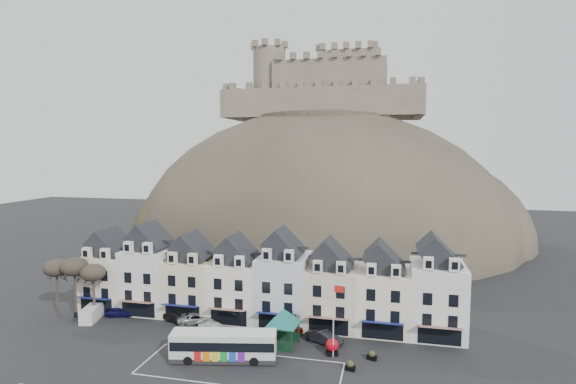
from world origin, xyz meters
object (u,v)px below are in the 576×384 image
(bus_shelter, at_px, (283,317))
(car_navy, at_px, (120,312))
(bus, at_px, (224,344))
(car_black, at_px, (177,317))
(car_maroon, at_px, (288,327))
(car_charcoal, at_px, (324,337))
(red_buoy, at_px, (332,346))
(car_white, at_px, (215,328))
(white_van, at_px, (92,314))
(flagpole, at_px, (334,315))
(car_silver, at_px, (197,318))

(bus_shelter, distance_m, car_navy, 25.75)
(bus, bearing_deg, car_black, 127.36)
(car_maroon, bearing_deg, car_charcoal, -92.94)
(red_buoy, height_order, car_white, red_buoy)
(car_navy, relative_size, car_charcoal, 0.84)
(bus, relative_size, white_van, 2.70)
(flagpole, xyz_separation_m, car_maroon, (-6.84, 5.73, -4.28))
(car_black, bearing_deg, car_charcoal, -74.79)
(bus_shelter, distance_m, red_buoy, 6.72)
(car_silver, xyz_separation_m, car_white, (3.58, -2.50, -0.06))
(bus, height_order, bus_shelter, bus_shelter)
(red_buoy, xyz_separation_m, flagpole, (0.31, -0.59, 4.03))
(flagpole, height_order, white_van, flagpole)
(bus, relative_size, flagpole, 1.39)
(car_navy, height_order, car_charcoal, car_charcoal)
(car_charcoal, bearing_deg, car_white, 113.55)
(car_white, height_order, car_charcoal, car_charcoal)
(car_silver, bearing_deg, car_white, -148.44)
(car_navy, height_order, car_silver, car_silver)
(bus_shelter, bearing_deg, red_buoy, -4.30)
(car_black, xyz_separation_m, car_silver, (2.89, 0.22, 0.05))
(bus_shelter, relative_size, flagpole, 0.84)
(white_van, bearing_deg, bus_shelter, -17.56)
(red_buoy, distance_m, car_black, 22.74)
(car_silver, height_order, car_maroon, car_silver)
(bus_shelter, relative_size, red_buoy, 3.87)
(car_white, distance_m, car_charcoal, 14.40)
(flagpole, bearing_deg, bus, -163.34)
(bus_shelter, distance_m, flagpole, 6.73)
(car_white, bearing_deg, car_maroon, -59.43)
(bus, xyz_separation_m, flagpole, (12.12, 3.63, 3.15))
(car_black, bearing_deg, car_silver, -64.72)
(bus, height_order, red_buoy, bus)
(bus_shelter, height_order, red_buoy, bus_shelter)
(flagpole, relative_size, car_black, 2.06)
(red_buoy, xyz_separation_m, car_silver, (-19.31, 5.13, -0.22))
(flagpole, height_order, car_silver, flagpole)
(car_charcoal, bearing_deg, bus_shelter, 134.11)
(bus, height_order, car_maroon, bus)
(bus_shelter, bearing_deg, car_maroon, 100.62)
(red_buoy, distance_m, car_navy, 31.75)
(car_black, bearing_deg, bus_shelter, -82.83)
(car_navy, bearing_deg, white_van, 112.09)
(car_black, distance_m, car_maroon, 15.67)
(bus, xyz_separation_m, white_van, (-22.48, 7.11, -0.89))
(white_van, xyz_separation_m, car_navy, (2.96, 2.24, -0.29))
(bus, xyz_separation_m, car_maroon, (5.28, 9.35, -1.13))
(bus, distance_m, car_black, 13.89)
(car_navy, relative_size, car_maroon, 0.93)
(car_charcoal, bearing_deg, flagpole, -131.37)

